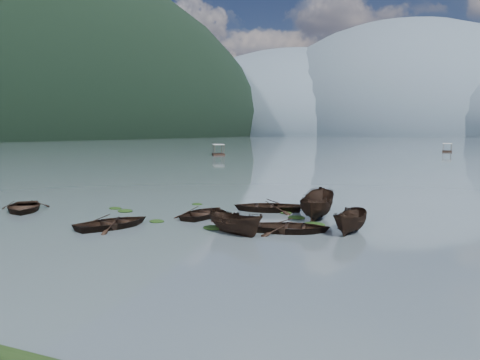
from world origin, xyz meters
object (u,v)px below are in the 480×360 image
at_px(rowboat_0, 23,211).
at_px(pontoon_centre, 447,152).
at_px(rowboat_3, 204,217).
at_px(pontoon_left, 218,155).

relative_size(rowboat_0, pontoon_centre, 0.76).
bearing_deg(rowboat_3, rowboat_0, 16.99).
xyz_separation_m(rowboat_0, pontoon_centre, (27.56, 119.44, 0.00)).
bearing_deg(rowboat_3, pontoon_centre, -94.06).
xyz_separation_m(rowboat_3, pontoon_centre, (15.03, 116.38, 0.00)).
distance_m(rowboat_3, pontoon_left, 83.55).
bearing_deg(pontoon_centre, pontoon_left, -141.20).
height_order(rowboat_3, pontoon_left, pontoon_left).
height_order(pontoon_left, pontoon_centre, pontoon_left).
relative_size(rowboat_0, pontoon_left, 0.71).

